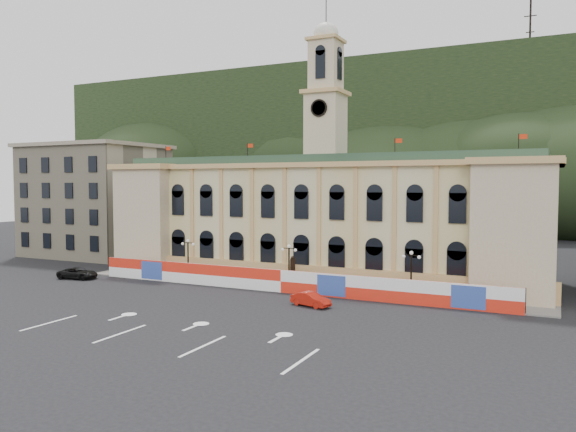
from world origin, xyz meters
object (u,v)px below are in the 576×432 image
at_px(statue, 293,278).
at_px(red_sedan, 311,299).
at_px(black_suv, 78,273).
at_px(lamp_center, 289,263).

bearing_deg(statue, red_sedan, -54.39).
relative_size(statue, black_suv, 0.68).
xyz_separation_m(red_sedan, black_suv, (-32.97, 1.77, 0.02)).
bearing_deg(red_sedan, black_suv, 102.32).
relative_size(statue, lamp_center, 0.72).
bearing_deg(black_suv, red_sedan, -104.10).
bearing_deg(black_suv, lamp_center, -90.01).
relative_size(lamp_center, black_suv, 0.95).
distance_m(statue, black_suv, 27.92).
height_order(lamp_center, red_sedan, lamp_center).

